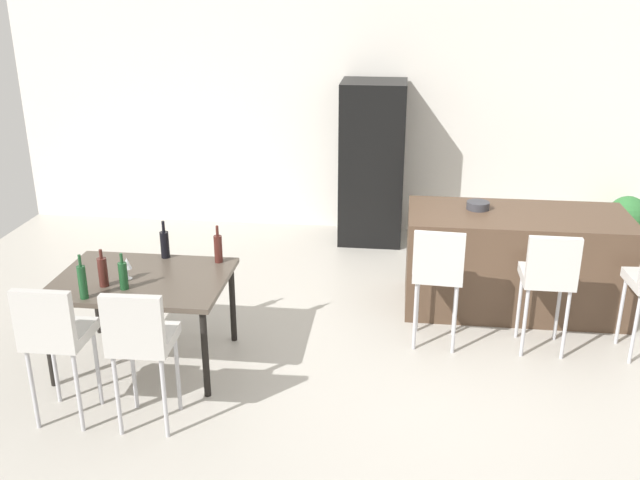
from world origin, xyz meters
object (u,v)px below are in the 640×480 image
(wine_bottle_corner, at_px, (82,281))
(wine_bottle_left, at_px, (103,272))
(wine_glass_right, at_px, (127,264))
(refrigerator, at_px, (372,163))
(bar_chair_left, at_px, (438,269))
(wine_bottle_middle, at_px, (218,248))
(wine_bottle_near, at_px, (123,275))
(dining_chair_near, at_px, (54,332))
(dining_table, at_px, (142,285))
(dining_chair_far, at_px, (140,337))
(fruit_bowl, at_px, (478,205))
(kitchen_island, at_px, (514,261))
(bar_chair_middle, at_px, (549,274))
(wine_bottle_inner, at_px, (165,244))
(potted_plant, at_px, (627,218))

(wine_bottle_corner, height_order, wine_bottle_left, wine_bottle_corner)
(wine_glass_right, xyz_separation_m, refrigerator, (1.72, 3.06, 0.06))
(bar_chair_left, xyz_separation_m, wine_bottle_middle, (-1.78, -0.16, 0.16))
(wine_bottle_near, relative_size, wine_bottle_left, 0.97)
(dining_chair_near, relative_size, refrigerator, 0.57)
(wine_glass_right, bearing_deg, dining_chair_near, -104.09)
(bar_chair_left, distance_m, wine_bottle_middle, 1.79)
(dining_chair_near, xyz_separation_m, refrigerator, (1.93, 3.88, 0.22))
(wine_bottle_middle, distance_m, wine_bottle_near, 0.82)
(bar_chair_left, relative_size, dining_table, 0.80)
(wine_bottle_left, relative_size, refrigerator, 0.16)
(dining_chair_far, relative_size, wine_bottle_near, 3.69)
(dining_chair_near, relative_size, fruit_bowl, 5.06)
(dining_chair_far, height_order, fruit_bowl, dining_chair_far)
(wine_bottle_middle, bearing_deg, kitchen_island, 21.57)
(bar_chair_middle, bearing_deg, kitchen_island, 98.88)
(dining_table, bearing_deg, kitchen_island, 24.33)
(wine_bottle_left, bearing_deg, wine_bottle_inner, 65.42)
(dining_chair_near, relative_size, dining_chair_far, 1.00)
(wine_bottle_middle, bearing_deg, dining_table, -143.90)
(wine_bottle_corner, xyz_separation_m, fruit_bowl, (2.95, 1.87, 0.08))
(wine_bottle_inner, height_order, refrigerator, refrigerator)
(wine_bottle_near, xyz_separation_m, wine_glass_right, (-0.04, 0.18, 0.01))
(bar_chair_middle, relative_size, dining_table, 0.80)
(dining_table, relative_size, dining_chair_far, 1.26)
(bar_chair_left, distance_m, fruit_bowl, 1.03)
(bar_chair_left, bearing_deg, refrigerator, 104.87)
(dining_chair_near, bearing_deg, wine_bottle_corner, 87.68)
(bar_chair_left, distance_m, bar_chair_middle, 0.87)
(kitchen_island, xyz_separation_m, fruit_bowl, (-0.36, 0.09, 0.50))
(dining_table, relative_size, fruit_bowl, 6.36)
(wine_bottle_inner, xyz_separation_m, potted_plant, (4.45, 2.60, -0.49))
(bar_chair_left, distance_m, potted_plant, 3.34)
(refrigerator, bearing_deg, potted_plant, -0.20)
(dining_chair_far, distance_m, wine_bottle_near, 0.74)
(dining_chair_near, bearing_deg, fruit_bowl, 37.92)
(fruit_bowl, bearing_deg, wine_bottle_corner, -147.64)
(wine_bottle_inner, bearing_deg, potted_plant, 30.32)
(dining_table, xyz_separation_m, wine_glass_right, (-0.09, -0.03, 0.19))
(kitchen_island, relative_size, wine_bottle_corner, 5.82)
(wine_bottle_corner, relative_size, refrigerator, 0.18)
(wine_glass_right, bearing_deg, potted_plant, 33.62)
(refrigerator, bearing_deg, bar_chair_middle, -58.41)
(dining_table, bearing_deg, wine_bottle_middle, 36.10)
(bar_chair_left, relative_size, wine_glass_right, 6.03)
(wine_bottle_inner, bearing_deg, bar_chair_left, 3.05)
(kitchen_island, relative_size, refrigerator, 1.07)
(wine_bottle_left, bearing_deg, potted_plant, 34.15)
(bar_chair_left, bearing_deg, wine_bottle_inner, -176.95)
(fruit_bowl, bearing_deg, potted_plant, 40.38)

